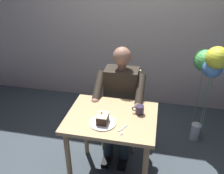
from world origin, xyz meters
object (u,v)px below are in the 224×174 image
Objects in this scene: seated_person at (120,101)px; dessert_spoon at (122,131)px; balloon_display at (210,67)px; chair at (122,104)px; coffee_cup at (140,110)px; dining_table at (111,127)px; cake_slice at (103,118)px.

seated_person is 8.93× the size of dessert_spoon.
chair is at bearing 9.57° from balloon_display.
dessert_spoon is (-0.13, 0.65, 0.11)m from seated_person.
coffee_cup is at bearing 114.91° from chair.
coffee_cup is at bearing 124.65° from seated_person.
dining_table is 7.31× the size of coffee_cup.
cake_slice is at bearing 42.74° from balloon_display.
balloon_display is (-0.92, -0.78, 0.36)m from dining_table.
cake_slice reaches higher than dining_table.
balloon_display reaches higher than cake_slice.
seated_person is at bearing -95.25° from cake_slice.
dessert_spoon reaches higher than dining_table.
seated_person is at bearing 19.66° from balloon_display.
balloon_display reaches higher than chair.
seated_person is 0.99× the size of balloon_display.
cake_slice is 0.09× the size of balloon_display.
balloon_display is at bearing -170.43° from chair.
coffee_cup is at bearing -144.23° from cake_slice.
dining_table is at bearing 90.00° from seated_person.
cake_slice is at bearing 84.75° from seated_person.
dining_table is 0.27m from dessert_spoon.
dining_table is 0.45m from seated_person.
balloon_display is (-0.92, -0.33, 0.35)m from seated_person.
chair is 0.73× the size of balloon_display.
dining_table is 0.67× the size of seated_person.
chair is 8.06× the size of coffee_cup.
cake_slice is 0.37m from coffee_cup.
seated_person is 0.46m from coffee_cup.
chair is at bearing -80.77° from dessert_spoon.
seated_person is 10.49× the size of cake_slice.
chair reaches higher than dining_table.
chair is at bearing -94.03° from cake_slice.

